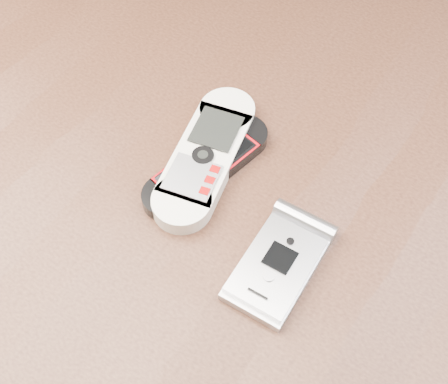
{
  "coord_description": "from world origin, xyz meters",
  "views": [
    {
      "loc": [
        0.18,
        -0.26,
        1.23
      ],
      "look_at": [
        0.01,
        0.0,
        0.76
      ],
      "focal_mm": 50.0,
      "sensor_mm": 36.0,
      "label": 1
    }
  ],
  "objects_px": {
    "table": "(220,249)",
    "motorola_razr": "(278,265)",
    "nokia_black_red": "(207,165)",
    "nokia_white": "(206,156)"
  },
  "relations": [
    {
      "from": "motorola_razr",
      "to": "table",
      "type": "bearing_deg",
      "value": 154.48
    },
    {
      "from": "nokia_white",
      "to": "motorola_razr",
      "type": "xyz_separation_m",
      "value": [
        0.12,
        -0.06,
        -0.0
      ]
    },
    {
      "from": "table",
      "to": "motorola_razr",
      "type": "xyz_separation_m",
      "value": [
        0.08,
        -0.03,
        0.11
      ]
    },
    {
      "from": "nokia_black_red",
      "to": "motorola_razr",
      "type": "xyz_separation_m",
      "value": [
        0.11,
        -0.05,
        0.0
      ]
    },
    {
      "from": "table",
      "to": "nokia_white",
      "type": "height_order",
      "value": "nokia_white"
    },
    {
      "from": "nokia_black_red",
      "to": "motorola_razr",
      "type": "height_order",
      "value": "motorola_razr"
    },
    {
      "from": "table",
      "to": "nokia_white",
      "type": "bearing_deg",
      "value": 143.12
    },
    {
      "from": "nokia_black_red",
      "to": "motorola_razr",
      "type": "distance_m",
      "value": 0.12
    },
    {
      "from": "table",
      "to": "motorola_razr",
      "type": "height_order",
      "value": "motorola_razr"
    },
    {
      "from": "nokia_black_red",
      "to": "table",
      "type": "bearing_deg",
      "value": -21.88
    }
  ]
}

